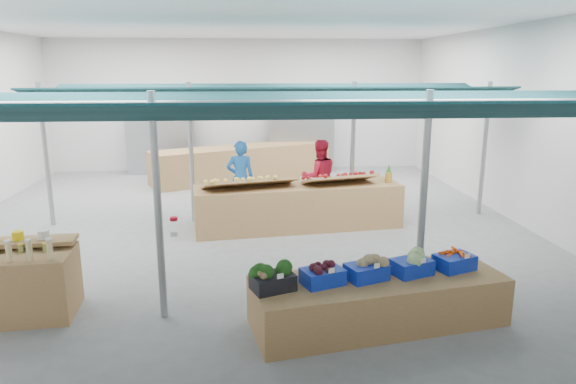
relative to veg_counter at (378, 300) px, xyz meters
name	(u,v)px	position (x,y,z in m)	size (l,w,h in m)	color
floor	(240,226)	(-1.82, 4.43, -0.32)	(13.00, 13.00, 0.00)	slate
hall	(237,97)	(-1.82, 5.87, 2.33)	(13.00, 13.00, 13.00)	silver
pole_grid	(281,155)	(-1.07, 2.68, 1.49)	(10.00, 4.60, 3.00)	gray
awnings	(281,98)	(-1.07, 2.68, 2.46)	(9.50, 7.08, 0.30)	black
back_shelving_left	(161,142)	(-4.32, 10.43, 0.68)	(2.00, 0.50, 2.00)	#B23F33
back_shelving_right	(301,140)	(0.18, 10.43, 0.68)	(2.00, 0.50, 2.00)	#B23F33
veg_counter	(378,300)	(0.00, 0.00, 0.00)	(3.27, 1.09, 0.64)	olive
fruit_counter	(298,207)	(-0.59, 4.23, 0.14)	(4.28, 1.02, 0.92)	olive
far_counter	(243,163)	(-1.72, 9.31, 0.18)	(5.54, 1.11, 1.00)	olive
vendor_left	(240,178)	(-1.79, 5.33, 0.54)	(0.62, 0.41, 1.71)	#1B5EB2
vendor_right	(319,177)	(0.01, 5.33, 0.54)	(0.83, 0.65, 1.71)	#B71630
crate_broccoli	(273,277)	(-1.39, -0.25, 0.48)	(0.59, 0.50, 0.35)	black
crate_beets	(323,274)	(-0.76, -0.14, 0.45)	(0.59, 0.50, 0.29)	#0F2AAD
crate_celeriac	(366,268)	(-0.18, -0.03, 0.46)	(0.59, 0.50, 0.31)	#0F2AAD
crate_cabbage	(412,263)	(0.45, 0.08, 0.48)	(0.59, 0.50, 0.35)	#0F2AAD
crate_carrots	(454,261)	(1.07, 0.19, 0.43)	(0.59, 0.50, 0.29)	#0F2AAD
sparrow	(263,275)	(-1.51, -0.39, 0.57)	(0.12, 0.09, 0.11)	brown
pole_ribbon	(174,220)	(-2.76, 1.34, 0.76)	(0.12, 0.12, 0.28)	#AC0B17
apple_heap_yellow	(250,181)	(-1.59, 4.01, 0.76)	(2.01, 1.12, 0.27)	#997247
apple_heap_red	(340,177)	(0.28, 4.23, 0.76)	(1.62, 1.03, 0.27)	#997247
pineapple	(389,174)	(1.34, 4.36, 0.78)	(0.14, 0.14, 0.39)	#8C6019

